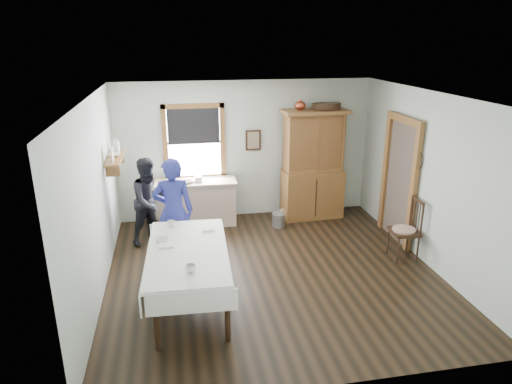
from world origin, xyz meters
TOP-DOWN VIEW (x-y plane):
  - room at (0.00, 0.00)m, footprint 5.01×5.01m
  - window at (-1.00, 2.46)m, footprint 1.18×0.07m
  - doorway at (2.46, 0.85)m, footprint 0.09×1.14m
  - wall_shelf at (-2.37, 1.54)m, footprint 0.24×1.00m
  - framed_picture at (0.15, 2.46)m, footprint 0.30×0.04m
  - rug_beater at (2.45, 0.30)m, footprint 0.01×0.27m
  - work_counter at (-1.02, 2.16)m, footprint 1.54×0.62m
  - china_hutch at (1.28, 2.13)m, footprint 1.30×0.67m
  - dining_table at (-1.30, -0.66)m, footprint 1.17×2.10m
  - spindle_chair at (2.22, 0.10)m, footprint 0.50×0.50m
  - pail at (0.50, 1.72)m, footprint 0.28×0.28m
  - wicker_basket at (0.82, 2.04)m, footprint 0.43×0.38m
  - woman_blue at (-1.46, 0.65)m, footprint 0.60×0.41m
  - figure_dark at (-1.85, 1.51)m, footprint 0.88×0.85m
  - table_cup_a at (-1.28, -1.28)m, footprint 0.16×0.16m
  - table_cup_b at (-1.50, 0.13)m, footprint 0.14×0.14m
  - table_bowl at (-1.63, -0.34)m, footprint 0.23×0.23m
  - counter_book at (-1.20, 2.12)m, footprint 0.29×0.30m
  - counter_bowl at (-1.18, 2.04)m, footprint 0.23×0.23m
  - shelf_bowl at (-2.37, 1.55)m, footprint 0.22×0.22m

SIDE VIEW (x-z plane):
  - wicker_basket at x=0.82m, z-range 0.00..0.21m
  - pail at x=0.50m, z-range 0.00..0.27m
  - dining_table at x=-1.30m, z-range 0.00..0.82m
  - work_counter at x=-1.02m, z-range 0.00..0.88m
  - spindle_chair at x=2.22m, z-range 0.00..1.02m
  - figure_dark at x=-1.85m, z-range 0.00..1.42m
  - woman_blue at x=-1.46m, z-range 0.00..1.61m
  - table_bowl at x=-1.63m, z-range 0.82..0.87m
  - table_cup_a at x=-1.28m, z-range 0.82..0.92m
  - table_cup_b at x=-1.50m, z-range 0.82..0.92m
  - counter_book at x=-1.20m, z-range 0.88..0.90m
  - counter_bowl at x=-1.18m, z-range 0.88..0.94m
  - china_hutch at x=1.28m, z-range 0.00..2.16m
  - doorway at x=2.46m, z-range 0.05..2.27m
  - room at x=0.00m, z-range 0.00..2.70m
  - framed_picture at x=0.15m, z-range 1.35..1.75m
  - wall_shelf at x=-2.37m, z-range 1.35..1.79m
  - shelf_bowl at x=-2.37m, z-range 1.57..1.62m
  - window at x=-1.00m, z-range 0.89..2.37m
  - rug_beater at x=2.45m, z-range 1.58..1.86m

